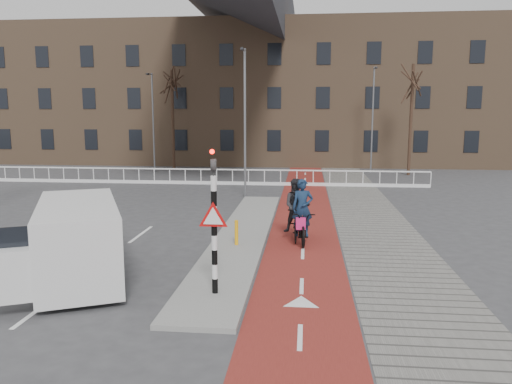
# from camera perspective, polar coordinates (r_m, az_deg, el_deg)

# --- Properties ---
(ground) EXTENTS (120.00, 120.00, 0.00)m
(ground) POSITION_cam_1_polar(r_m,az_deg,el_deg) (14.29, -0.82, -9.16)
(ground) COLOR #38383A
(ground) RESTS_ON ground
(bike_lane) EXTENTS (2.50, 60.00, 0.01)m
(bike_lane) POSITION_cam_1_polar(r_m,az_deg,el_deg) (23.90, 5.53, -1.72)
(bike_lane) COLOR maroon
(bike_lane) RESTS_ON ground
(sidewalk) EXTENTS (3.00, 60.00, 0.01)m
(sidewalk) POSITION_cam_1_polar(r_m,az_deg,el_deg) (24.06, 12.22, -1.81)
(sidewalk) COLOR slate
(sidewalk) RESTS_ON ground
(curb_island) EXTENTS (1.80, 16.00, 0.12)m
(curb_island) POSITION_cam_1_polar(r_m,az_deg,el_deg) (18.17, -1.56, -4.97)
(curb_island) COLOR gray
(curb_island) RESTS_ON ground
(traffic_signal) EXTENTS (0.80, 0.80, 3.68)m
(traffic_signal) POSITION_cam_1_polar(r_m,az_deg,el_deg) (11.92, -4.83, -2.98)
(traffic_signal) COLOR black
(traffic_signal) RESTS_ON curb_island
(bollard) EXTENTS (0.12, 0.12, 0.83)m
(bollard) POSITION_cam_1_polar(r_m,az_deg,el_deg) (16.58, -2.25, -4.66)
(bollard) COLOR #F9A70D
(bollard) RESTS_ON curb_island
(cyclist_near) EXTENTS (0.94, 2.22, 2.22)m
(cyclist_near) POSITION_cam_1_polar(r_m,az_deg,el_deg) (17.28, 5.31, -3.38)
(cyclist_near) COLOR black
(cyclist_near) RESTS_ON bike_lane
(cyclist_far) EXTENTS (0.96, 2.07, 2.18)m
(cyclist_far) POSITION_cam_1_polar(r_m,az_deg,el_deg) (17.65, 4.68, -2.59)
(cyclist_far) COLOR black
(cyclist_far) RESTS_ON bike_lane
(van) EXTENTS (3.84, 5.25, 2.10)m
(van) POSITION_cam_1_polar(r_m,az_deg,el_deg) (14.21, -19.62, -5.16)
(van) COLOR silver
(van) RESTS_ON ground
(railing) EXTENTS (28.00, 0.10, 0.99)m
(railing) POSITION_cam_1_polar(r_m,az_deg,el_deg) (31.46, -6.31, 1.44)
(railing) COLOR silver
(railing) RESTS_ON ground
(townhouse_row) EXTENTS (46.00, 10.00, 15.90)m
(townhouse_row) POSITION_cam_1_polar(r_m,az_deg,el_deg) (45.83, 0.07, 13.29)
(townhouse_row) COLOR #7F6047
(townhouse_row) RESTS_ON ground
(tree_mid) EXTENTS (0.23, 0.23, 7.67)m
(tree_mid) POSITION_cam_1_polar(r_m,az_deg,el_deg) (39.60, -9.48, 8.06)
(tree_mid) COLOR black
(tree_mid) RESTS_ON ground
(tree_right) EXTENTS (0.22, 0.22, 7.79)m
(tree_right) POSITION_cam_1_polar(r_m,az_deg,el_deg) (37.26, 17.28, 7.81)
(tree_right) COLOR black
(tree_right) RESTS_ON ground
(streetlight_near) EXTENTS (0.12, 0.12, 7.67)m
(streetlight_near) POSITION_cam_1_polar(r_m,az_deg,el_deg) (26.03, -1.27, 7.69)
(streetlight_near) COLOR slate
(streetlight_near) RESTS_ON ground
(streetlight_left) EXTENTS (0.12, 0.12, 7.32)m
(streetlight_left) POSITION_cam_1_polar(r_m,az_deg,el_deg) (38.38, -11.66, 7.71)
(streetlight_left) COLOR slate
(streetlight_left) RESTS_ON ground
(streetlight_right) EXTENTS (0.12, 0.12, 7.72)m
(streetlight_right) POSITION_cam_1_polar(r_m,az_deg,el_deg) (38.06, 13.17, 7.95)
(streetlight_right) COLOR slate
(streetlight_right) RESTS_ON ground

